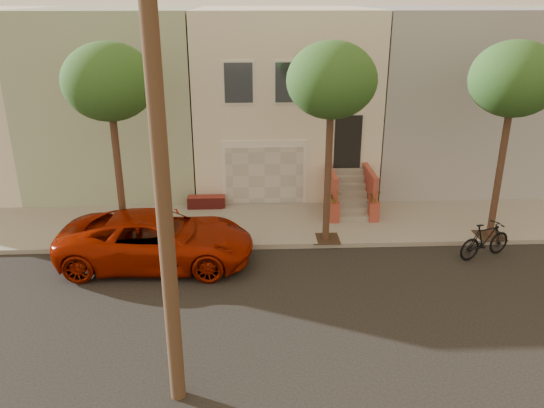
{
  "coord_description": "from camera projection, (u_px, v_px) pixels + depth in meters",
  "views": [
    {
      "loc": [
        -1.49,
        -12.13,
        7.66
      ],
      "look_at": [
        -0.8,
        3.0,
        1.76
      ],
      "focal_mm": 35.64,
      "sensor_mm": 36.0,
      "label": 1
    }
  ],
  "objects": [
    {
      "name": "motorcycle",
      "position": [
        485.0,
        240.0,
        16.65
      ],
      "size": [
        1.99,
        1.21,
        1.16
      ],
      "primitive_type": "imported",
      "rotation": [
        0.0,
        0.0,
        1.95
      ],
      "color": "black",
      "rests_on": "ground"
    },
    {
      "name": "house_row",
      "position": [
        282.0,
        94.0,
        23.23
      ],
      "size": [
        33.1,
        11.7,
        7.0
      ],
      "color": "#BBB5A0",
      "rests_on": "sidewalk"
    },
    {
      "name": "ground",
      "position": [
        308.0,
        307.0,
        14.14
      ],
      "size": [
        90.0,
        90.0,
        0.0
      ],
      "primitive_type": "plane",
      "color": "black",
      "rests_on": "ground"
    },
    {
      "name": "tree_left",
      "position": [
        109.0,
        83.0,
        15.63
      ],
      "size": [
        2.7,
        2.57,
        6.3
      ],
      "color": "#2D2116",
      "rests_on": "sidewalk"
    },
    {
      "name": "tree_mid",
      "position": [
        332.0,
        82.0,
        15.9
      ],
      "size": [
        2.7,
        2.57,
        6.3
      ],
      "color": "#2D2116",
      "rests_on": "sidewalk"
    },
    {
      "name": "sidewalk",
      "position": [
        292.0,
        224.0,
        19.09
      ],
      "size": [
        40.0,
        3.7,
        0.15
      ],
      "primitive_type": "cube",
      "color": "gray",
      "rests_on": "ground"
    },
    {
      "name": "tree_right",
      "position": [
        514.0,
        80.0,
        16.14
      ],
      "size": [
        2.7,
        2.57,
        6.3
      ],
      "color": "#2D2116",
      "rests_on": "sidewalk"
    },
    {
      "name": "pickup_truck",
      "position": [
        157.0,
        239.0,
        16.19
      ],
      "size": [
        5.87,
        2.89,
        1.6
      ],
      "primitive_type": "imported",
      "rotation": [
        0.0,
        0.0,
        1.53
      ],
      "color": "#8D1500",
      "rests_on": "ground"
    }
  ]
}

